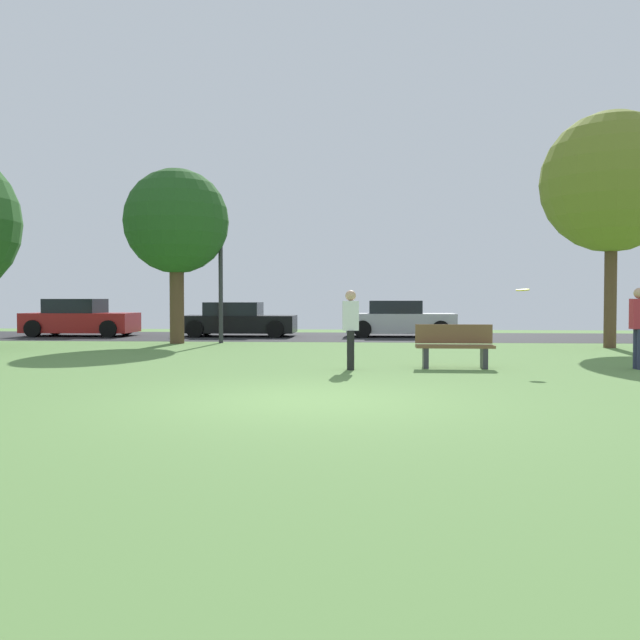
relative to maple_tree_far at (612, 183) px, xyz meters
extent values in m
plane|color=#5B8442|center=(-7.95, -10.87, -4.81)|extent=(44.00, 44.00, 0.00)
cube|color=#28282B|center=(-7.95, 5.13, -4.81)|extent=(44.00, 6.40, 0.01)
cylinder|color=brown|center=(0.00, 0.00, -3.17)|extent=(0.35, 0.35, 3.27)
sphere|color=olive|center=(0.00, 0.00, 0.02)|extent=(4.06, 4.06, 4.06)
cylinder|color=brown|center=(-13.18, 1.03, -3.48)|extent=(0.46, 0.46, 2.65)
sphere|color=#23511E|center=(-13.18, 1.03, -0.89)|extent=(3.34, 3.34, 3.34)
cylinder|color=#2D334C|center=(-1.55, -6.23, -4.40)|extent=(0.14, 0.14, 0.82)
cylinder|color=#2D334C|center=(-1.57, -6.07, -4.40)|extent=(0.14, 0.14, 0.82)
cube|color=#B72D38|center=(-1.56, -6.15, -3.68)|extent=(0.34, 0.25, 0.62)
sphere|color=tan|center=(-1.56, -6.15, -3.26)|extent=(0.22, 0.22, 0.22)
cylinder|color=black|center=(-7.42, -6.58, -4.41)|extent=(0.14, 0.14, 0.80)
cylinder|color=black|center=(-7.41, -6.74, -4.41)|extent=(0.14, 0.14, 0.80)
cube|color=silver|center=(-7.41, -6.66, -3.71)|extent=(0.34, 0.25, 0.60)
sphere|color=tan|center=(-7.41, -6.66, -3.31)|extent=(0.22, 0.22, 0.22)
cylinder|color=yellow|center=(-3.93, -6.36, -3.19)|extent=(0.38, 0.38, 0.05)
cube|color=#B21E1E|center=(-18.05, 4.97, -4.29)|extent=(4.11, 1.83, 0.74)
cube|color=black|center=(-18.26, 4.97, -3.65)|extent=(1.98, 1.61, 0.54)
cylinder|color=black|center=(-16.61, 5.88, -4.49)|extent=(0.64, 0.22, 0.64)
cylinder|color=black|center=(-16.61, 4.05, -4.49)|extent=(0.64, 0.22, 0.64)
cylinder|color=black|center=(-19.49, 5.88, -4.49)|extent=(0.64, 0.22, 0.64)
cylinder|color=black|center=(-19.49, 4.05, -4.49)|extent=(0.64, 0.22, 0.64)
cube|color=black|center=(-11.95, 5.18, -4.33)|extent=(4.26, 1.81, 0.65)
cube|color=black|center=(-12.16, 5.18, -3.76)|extent=(2.05, 1.59, 0.50)
cylinder|color=black|center=(-10.45, 6.08, -4.49)|extent=(0.64, 0.22, 0.64)
cylinder|color=black|center=(-10.45, 4.27, -4.49)|extent=(0.64, 0.22, 0.64)
cylinder|color=black|center=(-13.44, 6.08, -4.49)|extent=(0.64, 0.22, 0.64)
cylinder|color=black|center=(-13.44, 4.27, -4.49)|extent=(0.64, 0.22, 0.64)
cube|color=#B7B7BC|center=(-5.84, 5.36, -4.29)|extent=(4.04, 1.75, 0.73)
cube|color=black|center=(-6.04, 5.36, -3.69)|extent=(1.94, 1.54, 0.48)
cylinder|color=black|center=(-4.42, 6.23, -4.49)|extent=(0.64, 0.22, 0.64)
cylinder|color=black|center=(-4.42, 4.49, -4.49)|extent=(0.64, 0.22, 0.64)
cylinder|color=black|center=(-7.25, 6.23, -4.49)|extent=(0.64, 0.22, 0.64)
cylinder|color=black|center=(-7.25, 4.49, -4.49)|extent=(0.64, 0.22, 0.64)
cube|color=brown|center=(-5.27, -6.19, -4.36)|extent=(1.60, 0.44, 0.06)
cube|color=brown|center=(-5.27, -5.99, -4.11)|extent=(1.60, 0.06, 0.40)
cube|color=#333338|center=(-4.67, -6.19, -4.58)|extent=(0.10, 0.40, 0.45)
cube|color=#333338|center=(-5.87, -6.19, -4.58)|extent=(0.10, 0.40, 0.45)
cylinder|color=#2D2D33|center=(-11.82, 1.33, -2.56)|extent=(0.14, 0.14, 4.50)
camera|label=1|loc=(-7.07, -20.40, -3.37)|focal=38.22mm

